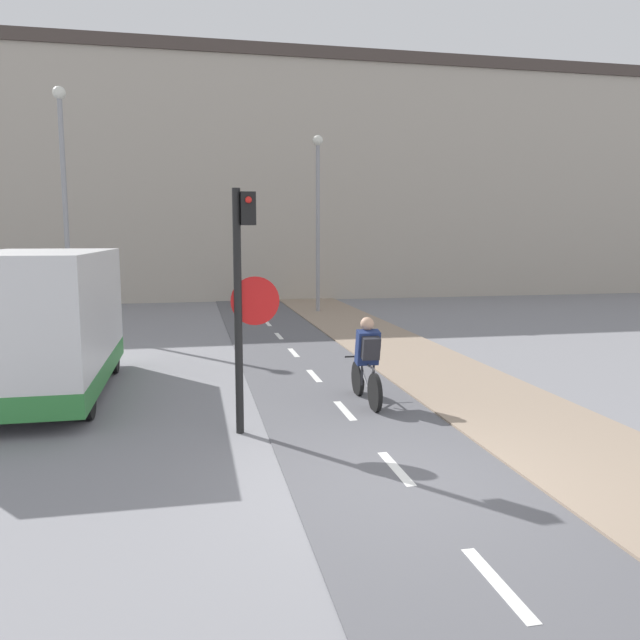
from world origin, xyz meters
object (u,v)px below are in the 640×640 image
at_px(traffic_light_pole, 244,285).
at_px(street_lamp_far, 64,185).
at_px(cyclist_near, 367,362).
at_px(street_lamp_sidewalk, 318,204).
at_px(van, 40,326).

bearing_deg(traffic_light_pole, street_lamp_far, 111.61).
bearing_deg(cyclist_near, street_lamp_sidewalk, 82.23).
bearing_deg(traffic_light_pole, van, 139.65).
relative_size(traffic_light_pole, van, 0.67).
height_order(street_lamp_sidewalk, van, street_lamp_sidewalk).
relative_size(traffic_light_pole, street_lamp_far, 0.49).
xyz_separation_m(street_lamp_sidewalk, van, (-7.00, -10.64, -2.62)).
height_order(traffic_light_pole, cyclist_near, traffic_light_pole).
bearing_deg(van, traffic_light_pole, -40.35).
bearing_deg(traffic_light_pole, cyclist_near, 27.66).
distance_m(cyclist_near, van, 5.60).
relative_size(street_lamp_far, van, 1.35).
bearing_deg(street_lamp_sidewalk, van, -123.33).
height_order(street_lamp_far, van, street_lamp_far).
xyz_separation_m(street_lamp_sidewalk, cyclist_near, (-1.68, -12.31, -3.15)).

